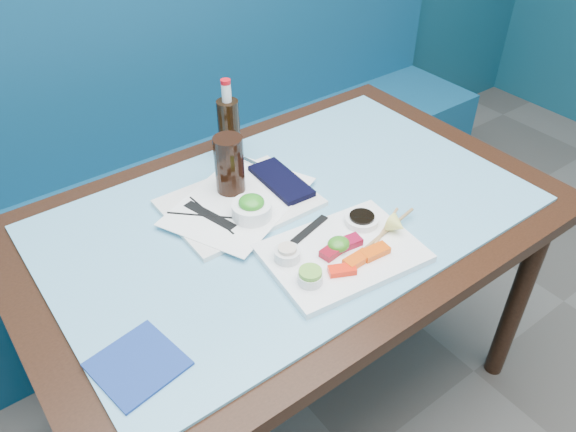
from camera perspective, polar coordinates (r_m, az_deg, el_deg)
booth_bench at (r=2.28m, az=-12.62°, el=3.23°), size 3.00×0.56×1.17m
dining_table at (r=1.51m, az=0.21°, el=-2.28°), size 1.40×0.90×0.75m
glass_top at (r=1.45m, az=0.22°, el=0.33°), size 1.22×0.76×0.01m
sashimi_plate at (r=1.32m, az=5.54°, el=-3.79°), size 0.38×0.29×0.02m
salmon_left at (r=1.26m, az=5.52°, el=-5.50°), size 0.07×0.05×0.01m
salmon_mid at (r=1.28m, az=7.06°, el=-4.41°), size 0.07×0.03×0.02m
salmon_right at (r=1.31m, az=8.83°, el=-3.61°), size 0.07×0.04×0.02m
tuna_left at (r=1.30m, az=4.45°, el=-3.63°), size 0.06×0.04×0.02m
tuna_right at (r=1.33m, az=6.26°, el=-2.65°), size 0.06×0.04×0.02m
seaweed_garnish at (r=1.31m, az=5.15°, el=-2.87°), size 0.06×0.05×0.03m
ramekin_wasabi at (r=1.23m, az=2.26°, el=-6.31°), size 0.06×0.06×0.02m
wasabi_fill at (r=1.22m, az=2.28°, el=-5.74°), size 0.07×0.07×0.01m
ramekin_ginger at (r=1.28m, az=-0.07°, el=-3.92°), size 0.07×0.07×0.03m
ginger_fill at (r=1.27m, az=-0.08°, el=-3.35°), size 0.06×0.06×0.01m
soy_dish at (r=1.39m, az=7.49°, el=-0.40°), size 0.10×0.10×0.02m
soy_fill at (r=1.39m, az=7.52°, el=-0.04°), size 0.07×0.07×0.01m
lemon_wedge at (r=1.37m, az=11.04°, el=-0.94°), size 0.05×0.05×0.05m
chopstick_sleeve at (r=1.37m, az=2.21°, el=-1.35°), size 0.13×0.05×0.00m
wooden_chopstick_a at (r=1.37m, az=9.47°, el=-1.84°), size 0.21×0.10×0.01m
wooden_chopstick_b at (r=1.37m, az=9.77°, el=-1.66°), size 0.25×0.06×0.01m
serving_tray at (r=1.48m, az=-4.95°, el=1.32°), size 0.37×0.28×0.01m
paper_placemat at (r=1.47m, az=-4.97°, el=1.58°), size 0.45×0.40×0.00m
seaweed_bowl at (r=1.40m, az=-3.70°, el=0.59°), size 0.12×0.12×0.04m
seaweed_salad at (r=1.39m, az=-3.74°, el=1.40°), size 0.09×0.09×0.03m
cola_glass at (r=1.47m, az=-5.97°, el=5.20°), size 0.08×0.08×0.16m
navy_pouch at (r=1.53m, az=-0.72°, el=3.60°), size 0.10×0.21×0.02m
fork at (r=1.60m, az=-3.13°, el=5.19°), size 0.04×0.10×0.01m
black_chopstick_a at (r=1.42m, az=-8.10°, el=0.00°), size 0.16×0.15×0.01m
black_chopstick_b at (r=1.43m, az=-7.82°, el=0.12°), size 0.02×0.20×0.01m
tray_sleeve at (r=1.43m, az=-7.96°, el=0.04°), size 0.07×0.16×0.00m
cola_bottle_body at (r=1.63m, az=-6.00°, el=8.72°), size 0.08×0.08×0.18m
cola_bottle_neck at (r=1.58m, az=-6.28°, el=12.36°), size 0.03×0.03×0.05m
cola_bottle_cap at (r=1.57m, az=-6.36°, el=13.41°), size 0.03×0.03×0.01m
blue_napkin at (r=1.15m, az=-15.03°, el=-14.34°), size 0.18×0.18×0.01m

